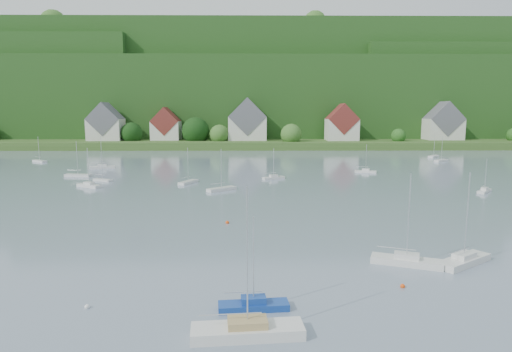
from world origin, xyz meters
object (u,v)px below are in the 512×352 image
Objects in this scene: near_sailboat_3 at (464,260)px; near_sailboat_4 at (406,260)px; near_sailboat_2 at (248,330)px; near_sailboat_1 at (254,304)px.

near_sailboat_3 is 1.01× the size of near_sailboat_4.
near_sailboat_2 is 1.12× the size of near_sailboat_4.
near_sailboat_2 is 25.32m from near_sailboat_3.
near_sailboat_2 is at bearing -101.59° from near_sailboat_1.
near_sailboat_1 is 0.80× the size of near_sailboat_4.
near_sailboat_3 is at bearing 21.81° from near_sailboat_4.
near_sailboat_2 is 20.71m from near_sailboat_4.
near_sailboat_3 is 5.72m from near_sailboat_4.
near_sailboat_1 is 22.97m from near_sailboat_3.
near_sailboat_1 is 4.09m from near_sailboat_2.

